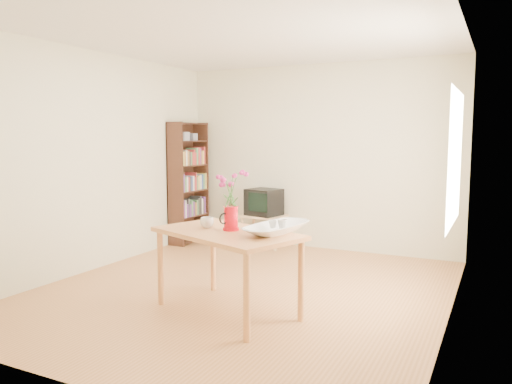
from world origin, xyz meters
The scene contains 11 objects.
room centered at (0.03, 0.00, 1.30)m, with size 4.50×4.50×4.50m.
table centered at (0.18, -0.64, 0.66)m, with size 1.50×1.16×0.75m.
tv_stand centered at (-0.70, 1.97, 0.39)m, with size 0.60×0.45×0.46m.
bookshelf centered at (-1.85, 1.75, 0.84)m, with size 0.28×0.70×1.80m.
pitcher centered at (0.18, -0.58, 0.85)m, with size 0.15×0.21×0.22m.
flowers centered at (0.19, -0.58, 1.14)m, with size 0.25×0.25×0.36m, color #DF3492, non-canonical shape.
mug centered at (-0.08, -0.57, 0.80)m, with size 0.12×0.12×0.10m, color white.
bowl centered at (0.61, -0.52, 0.99)m, with size 0.50×0.50×0.47m, color white.
teacup_a centered at (0.57, -0.52, 0.94)m, with size 0.06×0.06×0.06m, color white.
teacup_b centered at (0.65, -0.50, 0.94)m, with size 0.07×0.07×0.07m, color white.
television centered at (-0.70, 1.98, 0.65)m, with size 0.52×0.49×0.38m.
Camera 1 is at (2.36, -4.46, 1.60)m, focal length 35.00 mm.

